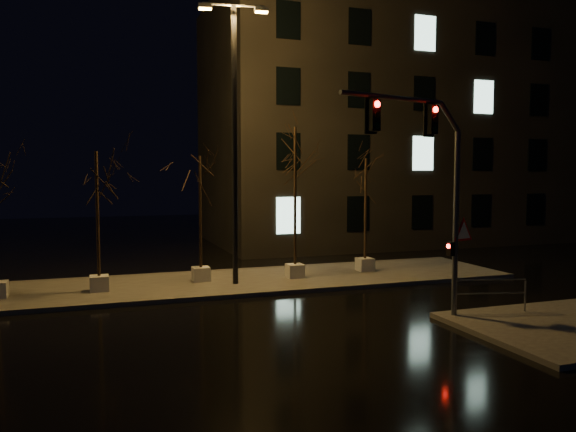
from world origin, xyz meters
name	(u,v)px	position (x,y,z in m)	size (l,w,h in m)	color
ground	(294,320)	(0.00, 0.00, 0.00)	(90.00, 90.00, 0.00)	black
median	(243,282)	(0.00, 6.00, 0.07)	(22.00, 5.00, 0.15)	#43413C
building	(399,127)	(14.00, 18.00, 7.50)	(25.00, 12.00, 15.00)	black
tree_1	(97,182)	(-5.41, 5.61, 4.03)	(1.80, 1.80, 5.12)	beige
tree_2	(200,184)	(-1.62, 6.27, 3.96)	(1.80, 1.80, 5.01)	beige
tree_3	(295,161)	(2.11, 5.74, 4.86)	(1.80, 1.80, 6.21)	beige
tree_4	(366,183)	(5.52, 6.28, 3.93)	(1.80, 1.80, 4.98)	beige
traffic_signal_mast	(433,177)	(3.52, -1.76, 4.25)	(4.99, 1.30, 6.25)	#54565B
streetlight_main	(234,125)	(-0.47, 5.33, 6.18)	(2.62, 0.64, 10.46)	black
guard_rail_a	(489,291)	(5.72, -1.54, 0.81)	(2.27, 0.61, 1.01)	#54565B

